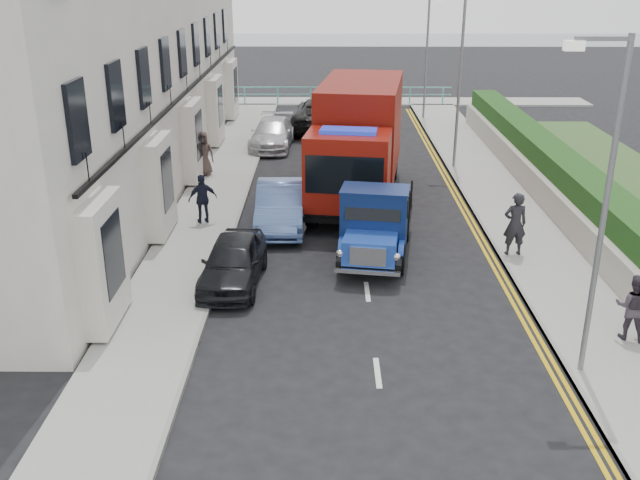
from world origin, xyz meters
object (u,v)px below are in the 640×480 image
at_px(lamp_far, 425,45).
at_px(pedestrian_east_near, 515,224).
at_px(red_lorry, 358,139).
at_px(lamp_mid, 457,73).
at_px(parked_car_front, 233,261).
at_px(bedford_lorry, 374,228).
at_px(lamp_near, 601,195).

xyz_separation_m(lamp_far, pedestrian_east_near, (0.22, -19.64, -2.93)).
xyz_separation_m(red_lorry, pedestrian_east_near, (4.34, -5.65, -1.15)).
bearing_deg(lamp_mid, parked_car_front, -124.09).
bearing_deg(red_lorry, parked_car_front, -107.77).
bearing_deg(lamp_far, bedford_lorry, -101.01).
height_order(lamp_mid, pedestrian_east_near, lamp_mid).
height_order(lamp_near, lamp_far, same).
bearing_deg(lamp_near, parked_car_front, 149.91).
relative_size(lamp_near, lamp_mid, 1.00).
xyz_separation_m(lamp_near, pedestrian_east_near, (0.22, 6.36, -2.93)).
relative_size(lamp_mid, parked_car_front, 1.85).
bearing_deg(bedford_lorry, lamp_near, -48.28).
bearing_deg(pedestrian_east_near, lamp_far, -93.58).
xyz_separation_m(bedford_lorry, parked_car_front, (-3.90, -1.55, -0.38)).
bearing_deg(red_lorry, bedford_lorry, -79.48).
distance_m(lamp_near, red_lorry, 12.82).
distance_m(lamp_far, red_lorry, 14.69).
relative_size(parked_car_front, pedestrian_east_near, 2.01).
distance_m(bedford_lorry, red_lorry, 6.07).
bearing_deg(lamp_mid, red_lorry, -135.92).
distance_m(lamp_far, parked_car_front, 23.10).
bearing_deg(bedford_lorry, red_lorry, 101.38).
height_order(lamp_near, bedford_lorry, lamp_near).
distance_m(red_lorry, pedestrian_east_near, 7.22).
bearing_deg(lamp_far, lamp_mid, -90.00).
xyz_separation_m(bedford_lorry, pedestrian_east_near, (4.10, 0.30, 0.03)).
relative_size(lamp_near, red_lorry, 0.85).
bearing_deg(lamp_far, red_lorry, -106.41).
height_order(parked_car_front, pedestrian_east_near, pedestrian_east_near).
bearing_deg(pedestrian_east_near, lamp_near, 83.76).
bearing_deg(pedestrian_east_near, parked_car_front, 8.79).
height_order(lamp_far, red_lorry, lamp_far).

